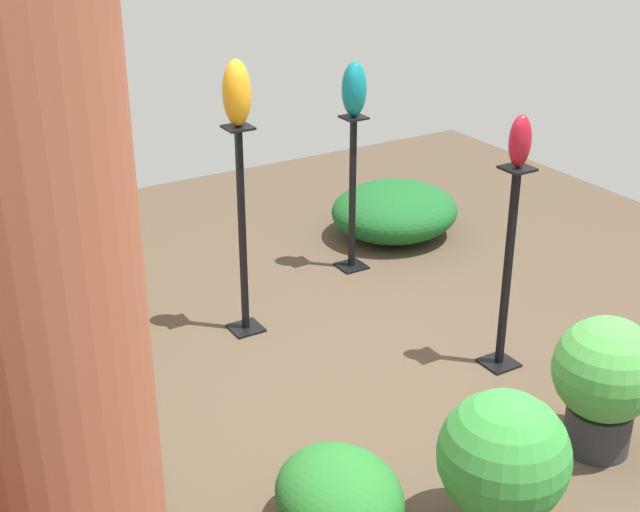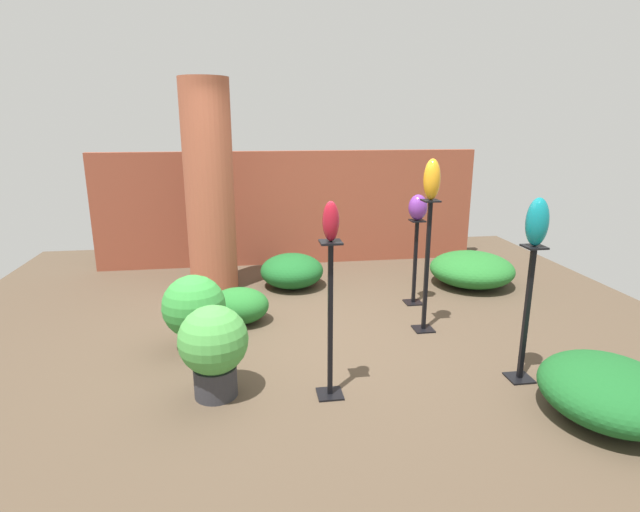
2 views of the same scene
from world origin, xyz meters
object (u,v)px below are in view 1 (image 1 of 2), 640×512
(pedestal_amber, at_px, (243,241))
(art_vase_amber, at_px, (237,93))
(pedestal_ruby, at_px, (507,278))
(potted_plant_walkway_edge, at_px, (503,460))
(pedestal_violet, at_px, (117,284))
(brick_pillar, at_px, (56,402))
(art_vase_ruby, at_px, (520,141))
(art_vase_violet, at_px, (105,175))
(pedestal_teal, at_px, (352,201))
(art_vase_teal, at_px, (354,89))
(potted_plant_front_right, at_px, (605,378))

(pedestal_amber, height_order, art_vase_amber, art_vase_amber)
(pedestal_ruby, height_order, potted_plant_walkway_edge, pedestal_ruby)
(pedestal_violet, distance_m, art_vase_amber, 1.35)
(pedestal_ruby, bearing_deg, brick_pillar, 110.25)
(art_vase_amber, height_order, art_vase_ruby, art_vase_amber)
(art_vase_violet, bearing_deg, potted_plant_walkway_edge, -159.96)
(pedestal_teal, bearing_deg, art_vase_teal, 0.00)
(brick_pillar, xyz_separation_m, art_vase_violet, (2.36, -0.93, -0.15))
(art_vase_teal, bearing_deg, potted_plant_front_right, 177.44)
(pedestal_amber, relative_size, pedestal_ruby, 1.08)
(pedestal_violet, xyz_separation_m, art_vase_teal, (0.29, -1.87, 0.88))
(pedestal_teal, height_order, art_vase_teal, art_vase_teal)
(pedestal_teal, distance_m, potted_plant_front_right, 2.50)
(pedestal_ruby, xyz_separation_m, art_vase_ruby, (0.00, 0.00, 0.82))
(art_vase_ruby, xyz_separation_m, potted_plant_front_right, (-0.88, 0.13, -0.97))
(brick_pillar, bearing_deg, potted_plant_front_right, -86.74)
(art_vase_amber, xyz_separation_m, potted_plant_front_right, (-2.05, -0.98, -1.13))
(art_vase_ruby, bearing_deg, brick_pillar, 110.25)
(art_vase_violet, xyz_separation_m, art_vase_teal, (0.29, -1.87, 0.19))
(pedestal_amber, height_order, pedestal_violet, pedestal_amber)
(pedestal_violet, bearing_deg, pedestal_teal, -81.09)
(art_vase_amber, bearing_deg, pedestal_ruby, -136.49)
(brick_pillar, xyz_separation_m, pedestal_teal, (2.65, -2.80, -0.77))
(pedestal_ruby, relative_size, potted_plant_walkway_edge, 1.73)
(art_vase_violet, height_order, art_vase_teal, art_vase_teal)
(pedestal_teal, bearing_deg, brick_pillar, 133.45)
(pedestal_ruby, height_order, art_vase_teal, art_vase_teal)
(pedestal_teal, distance_m, potted_plant_walkway_edge, 2.90)
(brick_pillar, height_order, pedestal_teal, brick_pillar)
(pedestal_teal, bearing_deg, art_vase_ruby, -179.42)
(pedestal_amber, relative_size, art_vase_amber, 3.44)
(pedestal_teal, distance_m, art_vase_teal, 0.81)
(art_vase_amber, bearing_deg, potted_plant_front_right, -154.47)
(pedestal_violet, bearing_deg, art_vase_teal, -81.09)
(pedestal_ruby, xyz_separation_m, pedestal_teal, (1.61, 0.02, -0.05))
(art_vase_amber, distance_m, potted_plant_front_right, 2.54)
(pedestal_teal, distance_m, art_vase_violet, 1.99)
(art_vase_violet, bearing_deg, brick_pillar, 158.46)
(potted_plant_front_right, distance_m, potted_plant_walkway_edge, 0.90)
(art_vase_ruby, relative_size, potted_plant_walkway_edge, 0.41)
(pedestal_teal, xyz_separation_m, potted_plant_front_right, (-2.50, 0.11, -0.11))
(pedestal_amber, distance_m, art_vase_violet, 0.95)
(pedestal_amber, bearing_deg, art_vase_ruby, -136.49)
(art_vase_amber, relative_size, potted_plant_front_right, 0.53)
(pedestal_amber, xyz_separation_m, potted_plant_walkway_edge, (-2.28, -0.11, -0.21))
(art_vase_teal, bearing_deg, pedestal_teal, 0.00)
(art_vase_teal, bearing_deg, art_vase_ruby, -179.42)
(pedestal_amber, height_order, potted_plant_walkway_edge, pedestal_amber)
(potted_plant_front_right, xyz_separation_m, potted_plant_walkway_edge, (-0.23, 0.87, -0.01))
(pedestal_teal, distance_m, art_vase_amber, 1.56)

